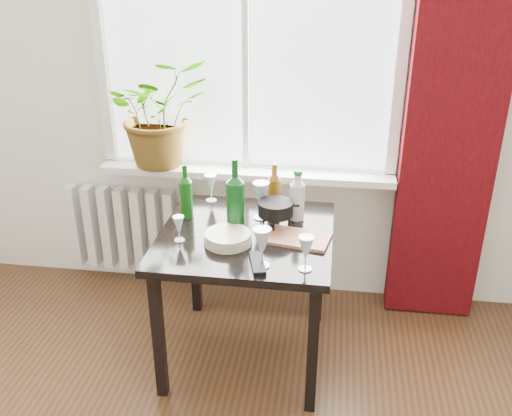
# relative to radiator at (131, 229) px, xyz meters

# --- Properties ---
(window) EXTENTS (1.72, 0.08, 1.62)m
(window) POSITION_rel_radiator_xyz_m (0.75, 0.04, 1.22)
(window) COLOR white
(window) RESTS_ON ground
(windowsill) EXTENTS (1.72, 0.20, 0.04)m
(windowsill) POSITION_rel_radiator_xyz_m (0.75, -0.03, 0.44)
(windowsill) COLOR silver
(windowsill) RESTS_ON ground
(curtain) EXTENTS (0.50, 0.12, 2.56)m
(curtain) POSITION_rel_radiator_xyz_m (1.87, -0.06, 0.92)
(curtain) COLOR #380508
(curtain) RESTS_ON ground
(radiator) EXTENTS (0.80, 0.10, 0.55)m
(radiator) POSITION_rel_radiator_xyz_m (0.00, 0.00, 0.00)
(radiator) COLOR white
(radiator) RESTS_ON ground
(table) EXTENTS (0.85, 0.85, 0.74)m
(table) POSITION_rel_radiator_xyz_m (0.85, -0.63, 0.27)
(table) COLOR black
(table) RESTS_ON ground
(potted_plant) EXTENTS (0.74, 0.72, 0.63)m
(potted_plant) POSITION_rel_radiator_xyz_m (0.25, -0.01, 0.78)
(potted_plant) COLOR #1E7323
(potted_plant) RESTS_ON windowsill
(wine_bottle_left) EXTENTS (0.09, 0.09, 0.29)m
(wine_bottle_left) POSITION_rel_radiator_xyz_m (0.52, -0.49, 0.50)
(wine_bottle_left) COLOR #0D450D
(wine_bottle_left) RESTS_ON table
(wine_bottle_right) EXTENTS (0.10, 0.10, 0.38)m
(wine_bottle_right) POSITION_rel_radiator_xyz_m (0.79, -0.60, 0.55)
(wine_bottle_right) COLOR #0C4013
(wine_bottle_right) RESTS_ON table
(bottle_amber) EXTENTS (0.08, 0.08, 0.29)m
(bottle_amber) POSITION_rel_radiator_xyz_m (0.96, -0.39, 0.50)
(bottle_amber) COLOR brown
(bottle_amber) RESTS_ON table
(cleaning_bottle) EXTENTS (0.10, 0.10, 0.27)m
(cleaning_bottle) POSITION_rel_radiator_xyz_m (1.08, -0.43, 0.49)
(cleaning_bottle) COLOR silver
(cleaning_bottle) RESTS_ON table
(wineglass_front_right) EXTENTS (0.08, 0.08, 0.19)m
(wineglass_front_right) POSITION_rel_radiator_xyz_m (0.97, -0.93, 0.45)
(wineglass_front_right) COLOR silver
(wineglass_front_right) RESTS_ON table
(wineglass_far_right) EXTENTS (0.08, 0.08, 0.17)m
(wineglass_far_right) POSITION_rel_radiator_xyz_m (1.16, -0.94, 0.44)
(wineglass_far_right) COLOR silver
(wineglass_far_right) RESTS_ON table
(wineglass_back_center) EXTENTS (0.10, 0.10, 0.21)m
(wineglass_back_center) POSITION_rel_radiator_xyz_m (0.90, -0.45, 0.46)
(wineglass_back_center) COLOR silver
(wineglass_back_center) RESTS_ON table
(wineglass_back_left) EXTENTS (0.09, 0.09, 0.16)m
(wineglass_back_left) POSITION_rel_radiator_xyz_m (0.60, -0.28, 0.44)
(wineglass_back_left) COLOR white
(wineglass_back_left) RESTS_ON table
(wineglass_front_left) EXTENTS (0.06, 0.06, 0.13)m
(wineglass_front_left) POSITION_rel_radiator_xyz_m (0.55, -0.76, 0.43)
(wineglass_front_left) COLOR white
(wineglass_front_left) RESTS_ON table
(plate_stack) EXTENTS (0.31, 0.31, 0.05)m
(plate_stack) POSITION_rel_radiator_xyz_m (0.78, -0.74, 0.39)
(plate_stack) COLOR beige
(plate_stack) RESTS_ON table
(fondue_pot) EXTENTS (0.26, 0.24, 0.14)m
(fondue_pot) POSITION_rel_radiator_xyz_m (0.99, -0.54, 0.43)
(fondue_pot) COLOR black
(fondue_pot) RESTS_ON table
(tv_remote) EXTENTS (0.10, 0.20, 0.02)m
(tv_remote) POSITION_rel_radiator_xyz_m (0.95, -0.93, 0.37)
(tv_remote) COLOR black
(tv_remote) RESTS_ON table
(cutting_board) EXTENTS (0.33, 0.24, 0.02)m
(cutting_board) POSITION_rel_radiator_xyz_m (1.11, -0.66, 0.37)
(cutting_board) COLOR #A26549
(cutting_board) RESTS_ON table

